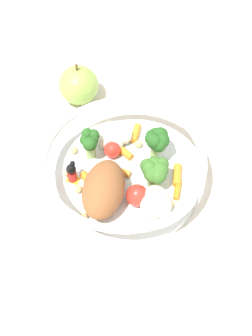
# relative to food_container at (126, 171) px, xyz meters

# --- Properties ---
(ground_plane) EXTENTS (2.40, 2.40, 0.00)m
(ground_plane) POSITION_rel_food_container_xyz_m (0.00, 0.00, -0.03)
(ground_plane) COLOR silver
(food_container) EXTENTS (0.23, 0.23, 0.07)m
(food_container) POSITION_rel_food_container_xyz_m (0.00, 0.00, 0.00)
(food_container) COLOR white
(food_container) RESTS_ON ground_plane
(loose_apple) EXTENTS (0.06, 0.06, 0.08)m
(loose_apple) POSITION_rel_food_container_xyz_m (0.03, -0.18, -0.00)
(loose_apple) COLOR #8CB74C
(loose_apple) RESTS_ON ground_plane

